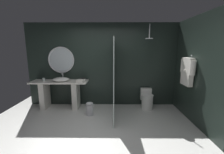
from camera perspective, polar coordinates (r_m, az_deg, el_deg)
The scene contains 14 objects.
ground_plane at distance 3.43m, azimuth -5.38°, elevation -21.49°, with size 5.76×5.76×0.00m, color silver.
back_wall_panel at distance 4.82m, azimuth -3.35°, elevation 4.52°, with size 4.80×0.10×2.60m, color #1E2823.
side_wall_right at distance 4.20m, azimuth 29.40°, elevation 2.19°, with size 0.10×2.47×2.60m, color #1E2823.
vanity_counter at distance 4.90m, azimuth -19.09°, elevation -5.31°, with size 1.69×0.55×0.85m.
vessel_sink at distance 4.77m, azimuth -18.85°, elevation -0.86°, with size 0.52×0.42×0.22m.
tumbler_cup at distance 5.00m, azimuth -24.55°, elevation -0.84°, with size 0.08×0.08×0.10m, color silver.
tissue_box at distance 4.64m, azimuth -11.10°, elevation -0.94°, with size 0.14×0.13×0.09m, color black.
round_wall_mirror at distance 4.98m, azimuth -18.79°, elevation 6.16°, with size 0.82×0.04×0.82m.
shower_glass_panel at distance 4.04m, azimuth 0.65°, elevation -0.42°, with size 0.02×1.53×2.08m, color silver.
rain_shower_head at distance 4.49m, azimuth 13.99°, elevation 14.54°, with size 0.21×0.21×0.41m.
hanging_bathrobe at distance 4.27m, azimuth 26.74°, elevation 2.26°, with size 0.20×0.62×0.77m.
toilet at distance 4.81m, azimuth 13.10°, elevation -8.36°, with size 0.36×0.51×0.59m.
waste_bin at distance 4.30m, azimuth -8.48°, elevation -11.78°, with size 0.20×0.20×0.37m.
folded_hand_towel at distance 4.46m, azimuth -11.83°, elevation -1.49°, with size 0.20×0.18×0.08m, color silver.
Camera 1 is at (0.33, -2.88, 1.83)m, focal length 24.04 mm.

